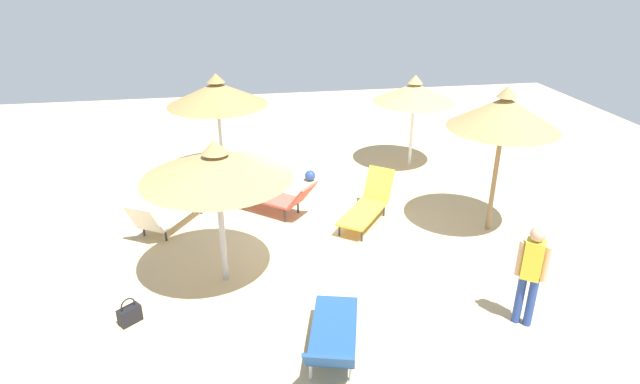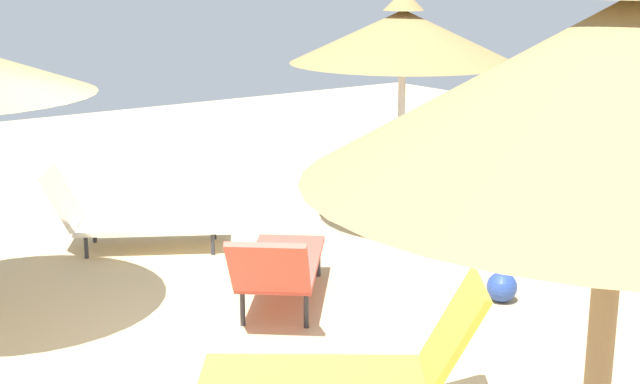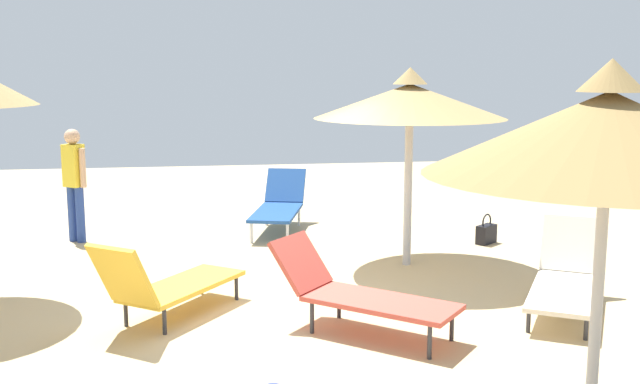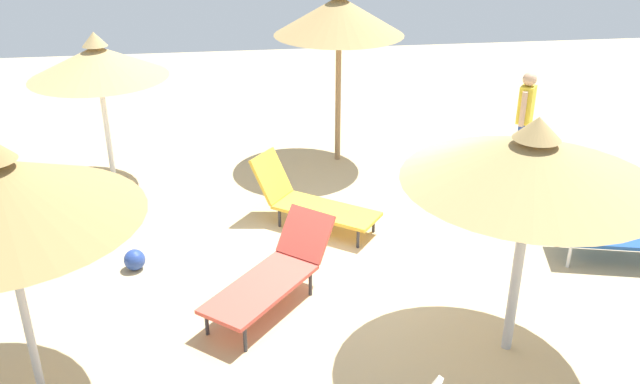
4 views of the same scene
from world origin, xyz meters
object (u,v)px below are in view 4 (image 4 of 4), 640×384
(lounge_chair_near_right, at_px, (274,273))
(person_standing_near_left, at_px, (525,115))
(parasol_umbrella_far_left, at_px, (339,16))
(lounge_chair_center, at_px, (309,200))
(parasol_umbrella_near_left, at_px, (533,161))
(parasol_umbrella_far_right, at_px, (97,62))
(beach_ball, at_px, (135,260))

(lounge_chair_near_right, height_order, person_standing_near_left, person_standing_near_left)
(parasol_umbrella_far_left, distance_m, lounge_chair_center, 3.33)
(lounge_chair_near_right, bearing_deg, parasol_umbrella_near_left, 154.39)
(lounge_chair_near_right, bearing_deg, parasol_umbrella_far_right, -58.28)
(person_standing_near_left, bearing_deg, beach_ball, 21.54)
(parasol_umbrella_near_left, distance_m, parasol_umbrella_far_left, 5.60)
(lounge_chair_center, bearing_deg, parasol_umbrella_near_left, 120.18)
(parasol_umbrella_far_left, distance_m, person_standing_near_left, 3.51)
(parasol_umbrella_near_left, relative_size, person_standing_near_left, 1.53)
(parasol_umbrella_near_left, distance_m, parasol_umbrella_far_right, 6.99)
(parasol_umbrella_near_left, height_order, person_standing_near_left, parasol_umbrella_near_left)
(beach_ball, bearing_deg, parasol_umbrella_far_right, -77.04)
(parasol_umbrella_near_left, height_order, beach_ball, parasol_umbrella_near_left)
(parasol_umbrella_far_left, xyz_separation_m, parasol_umbrella_far_right, (3.84, 0.46, -0.52))
(parasol_umbrella_far_left, relative_size, parasol_umbrella_far_right, 1.24)
(lounge_chair_center, relative_size, beach_ball, 6.69)
(parasol_umbrella_near_left, relative_size, beach_ball, 9.52)
(parasol_umbrella_far_right, xyz_separation_m, beach_ball, (-0.66, 2.88, -1.88))
(lounge_chair_center, bearing_deg, beach_ball, 20.98)
(lounge_chair_center, height_order, beach_ball, lounge_chair_center)
(parasol_umbrella_far_right, height_order, lounge_chair_near_right, parasol_umbrella_far_right)
(lounge_chair_near_right, bearing_deg, parasol_umbrella_far_left, -108.44)
(parasol_umbrella_near_left, xyz_separation_m, parasol_umbrella_far_left, (0.99, -5.50, 0.34))
(lounge_chair_center, distance_m, lounge_chair_near_right, 2.02)
(parasol_umbrella_far_right, xyz_separation_m, lounge_chair_center, (-3.04, 1.97, -1.62))
(person_standing_near_left, distance_m, beach_ball, 6.73)
(parasol_umbrella_far_right, distance_m, lounge_chair_near_right, 4.83)
(beach_ball, bearing_deg, parasol_umbrella_far_left, -133.65)
(parasol_umbrella_near_left, bearing_deg, parasol_umbrella_far_right, -46.25)
(parasol_umbrella_near_left, bearing_deg, lounge_chair_center, -59.82)
(beach_ball, bearing_deg, parasol_umbrella_near_left, 152.53)
(parasol_umbrella_far_right, relative_size, lounge_chair_center, 1.34)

